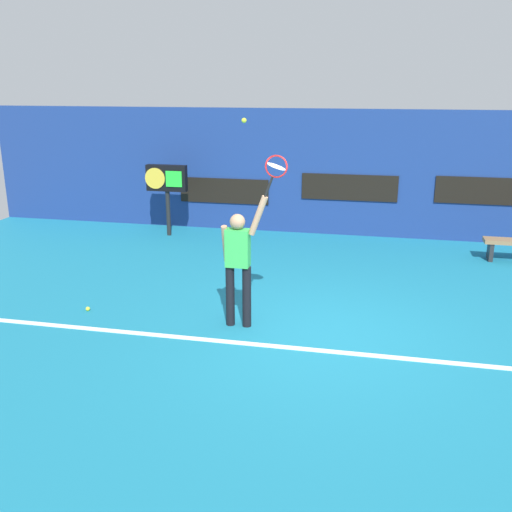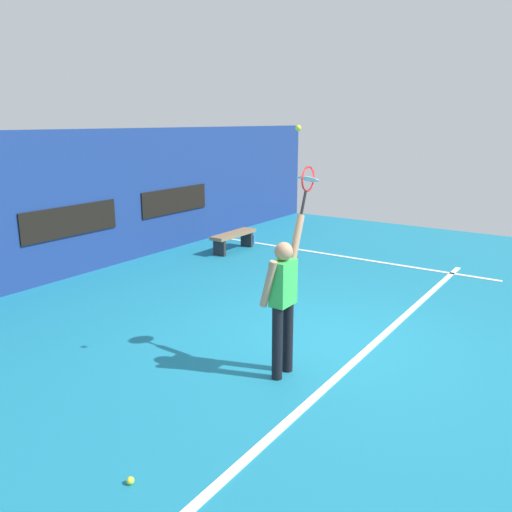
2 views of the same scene
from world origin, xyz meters
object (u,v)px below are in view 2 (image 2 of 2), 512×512
object	(u,v)px
tennis_racket	(308,182)
court_bench	(234,237)
tennis_player	(283,297)
spare_ball	(130,481)
water_bottle	(254,239)
tennis_ball	(298,128)

from	to	relation	value
tennis_racket	court_bench	distance (m)	6.33
tennis_player	spare_ball	bearing A→B (deg)	179.26
water_bottle	spare_ball	world-z (taller)	water_bottle
tennis_ball	tennis_player	bearing A→B (deg)	141.48
court_bench	spare_ball	xyz separation A→B (m)	(-7.21, -4.24, -0.30)
tennis_player	tennis_racket	world-z (taller)	tennis_racket
tennis_racket	spare_ball	xyz separation A→B (m)	(-3.00, 0.04, -2.31)
tennis_ball	spare_ball	bearing A→B (deg)	177.20
water_bottle	tennis_player	bearing A→B (deg)	-142.63
tennis_racket	spare_ball	distance (m)	3.78
tennis_player	court_bench	xyz separation A→B (m)	(4.74, 4.28, -0.67)
spare_ball	court_bench	bearing A→B (deg)	30.49
court_bench	tennis_player	bearing A→B (deg)	-137.95
tennis_ball	court_bench	xyz separation A→B (m)	(4.62, 4.37, -2.64)
tennis_player	tennis_ball	bearing A→B (deg)	-38.52
tennis_player	tennis_racket	size ratio (longest dim) A/B	3.15
court_bench	water_bottle	bearing A→B (deg)	0.00
spare_ball	tennis_ball	bearing A→B (deg)	-2.80
tennis_player	spare_ball	xyz separation A→B (m)	(-2.47, 0.03, -0.98)
tennis_racket	court_bench	size ratio (longest dim) A/B	0.45
water_bottle	spare_ball	bearing A→B (deg)	-152.25
water_bottle	spare_ball	distance (m)	9.12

